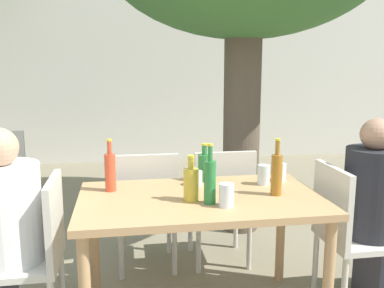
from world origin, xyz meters
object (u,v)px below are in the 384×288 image
at_px(person_seated_1, 382,222).
at_px(amber_bottle_3, 277,173).
at_px(patio_chair_0, 35,248).
at_px(patio_chair_2, 146,204).
at_px(oil_cruet_2, 191,183).
at_px(green_bottle_4, 210,181).
at_px(drinking_glass_3, 264,175).
at_px(patio_chair_3, 221,201).
at_px(patio_chair_1, 347,228).
at_px(drinking_glass_2, 197,178).
at_px(dining_table_front, 200,211).
at_px(drinking_glass_1, 226,195).
at_px(green_bottle_1, 204,167).
at_px(soda_bottle_0, 110,171).
at_px(drinking_glass_0, 280,172).

height_order(person_seated_1, amber_bottle_3, person_seated_1).
height_order(patio_chair_0, patio_chair_2, same).
distance_m(oil_cruet_2, green_bottle_4, 0.12).
relative_size(patio_chair_0, drinking_glass_3, 7.12).
distance_m(patio_chair_0, patio_chair_3, 1.36).
height_order(person_seated_1, oil_cruet_2, person_seated_1).
height_order(patio_chair_1, drinking_glass_2, patio_chair_1).
height_order(dining_table_front, drinking_glass_3, drinking_glass_3).
xyz_separation_m(person_seated_1, drinking_glass_1, (-1.05, -0.19, 0.29)).
bearing_deg(person_seated_1, dining_table_front, 90.00).
xyz_separation_m(patio_chair_3, person_seated_1, (0.88, -0.64, 0.02)).
xyz_separation_m(green_bottle_1, drinking_glass_1, (0.02, -0.52, -0.03)).
bearing_deg(green_bottle_1, patio_chair_1, -20.89).
relative_size(amber_bottle_3, drinking_glass_3, 2.63).
xyz_separation_m(patio_chair_1, green_bottle_4, (-0.90, -0.13, 0.38)).
bearing_deg(green_bottle_4, drinking_glass_1, -39.45).
bearing_deg(drinking_glass_1, oil_cruet_2, 142.79).
distance_m(soda_bottle_0, drinking_glass_0, 1.08).
distance_m(amber_bottle_3, drinking_glass_2, 0.50).
xyz_separation_m(patio_chair_0, patio_chair_1, (1.85, 0.00, 0.00)).
xyz_separation_m(amber_bottle_3, drinking_glass_0, (0.13, 0.29, -0.07)).
bearing_deg(drinking_glass_1, dining_table_front, 118.30).
bearing_deg(oil_cruet_2, dining_table_front, 45.51).
xyz_separation_m(green_bottle_4, drinking_glass_2, (-0.01, 0.36, -0.08)).
bearing_deg(soda_bottle_0, dining_table_front, -20.90).
bearing_deg(patio_chair_2, person_seated_1, 155.86).
relative_size(patio_chair_2, green_bottle_4, 2.71).
height_order(green_bottle_1, green_bottle_4, green_bottle_4).
bearing_deg(soda_bottle_0, drinking_glass_1, -32.37).
bearing_deg(drinking_glass_0, drinking_glass_3, -153.86).
relative_size(green_bottle_1, green_bottle_4, 0.74).
relative_size(patio_chair_0, person_seated_1, 0.76).
bearing_deg(dining_table_front, patio_chair_3, 66.73).
height_order(patio_chair_2, drinking_glass_1, patio_chair_2).
bearing_deg(drinking_glass_0, drinking_glass_2, -178.14).
bearing_deg(drinking_glass_3, drinking_glass_1, -131.56).
bearing_deg(patio_chair_2, green_bottle_1, 138.19).
distance_m(person_seated_1, green_bottle_1, 1.17).
relative_size(green_bottle_4, drinking_glass_1, 2.63).
bearing_deg(patio_chair_3, patio_chair_2, 0.00).
xyz_separation_m(dining_table_front, green_bottle_4, (0.03, -0.13, 0.22)).
relative_size(patio_chair_2, soda_bottle_0, 2.86).
height_order(amber_bottle_3, drinking_glass_1, amber_bottle_3).
bearing_deg(green_bottle_4, person_seated_1, 6.63).
xyz_separation_m(patio_chair_0, drinking_glass_2, (0.94, 0.23, 0.30)).
distance_m(dining_table_front, oil_cruet_2, 0.21).
xyz_separation_m(soda_bottle_0, drinking_glass_2, (0.53, 0.03, -0.08)).
relative_size(patio_chair_1, patio_chair_3, 1.00).
bearing_deg(dining_table_front, soda_bottle_0, 159.10).
bearing_deg(patio_chair_1, drinking_glass_0, 55.28).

